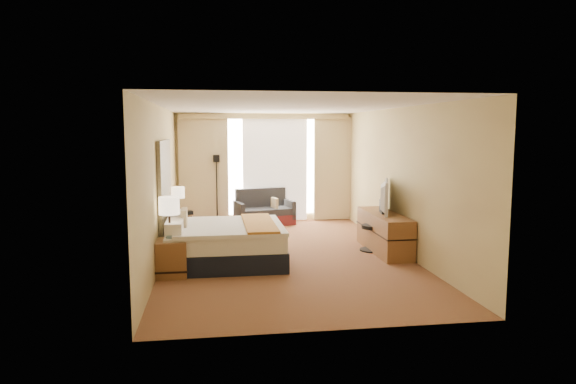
{
  "coord_description": "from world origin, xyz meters",
  "views": [
    {
      "loc": [
        -1.24,
        -8.81,
        2.2
      ],
      "look_at": [
        0.12,
        0.4,
        1.07
      ],
      "focal_mm": 32.0,
      "sensor_mm": 36.0,
      "label": 1
    }
  ],
  "objects": [
    {
      "name": "nightstand_right",
      "position": [
        -1.87,
        1.45,
        0.28
      ],
      "size": [
        0.45,
        0.52,
        0.55
      ],
      "primitive_type": "cube",
      "color": "brown",
      "rests_on": "floor"
    },
    {
      "name": "loveseat",
      "position": [
        -0.06,
        3.04,
        0.27
      ],
      "size": [
        1.44,
        0.98,
        0.83
      ],
      "rotation": [
        0.0,
        0.0,
        0.22
      ],
      "color": "maroon",
      "rests_on": "floor"
    },
    {
      "name": "ceiling",
      "position": [
        0.0,
        0.0,
        2.6
      ],
      "size": [
        4.2,
        7.0,
        0.02
      ],
      "primitive_type": "cube",
      "color": "silver",
      "rests_on": "wall_back"
    },
    {
      "name": "wall_left",
      "position": [
        -2.1,
        0.0,
        1.3
      ],
      "size": [
        0.02,
        7.0,
        2.6
      ],
      "primitive_type": "cube",
      "color": "#D6C382",
      "rests_on": "ground"
    },
    {
      "name": "headboard",
      "position": [
        -2.06,
        0.2,
        1.28
      ],
      "size": [
        0.06,
        1.85,
        1.5
      ],
      "primitive_type": "cube",
      "color": "black",
      "rests_on": "wall_left"
    },
    {
      "name": "desk_chair",
      "position": [
        1.68,
        0.08,
        0.42
      ],
      "size": [
        0.45,
        0.45,
        0.94
      ],
      "rotation": [
        0.0,
        0.0,
        -0.18
      ],
      "color": "black",
      "rests_on": "floor"
    },
    {
      "name": "wall_right",
      "position": [
        2.1,
        0.0,
        1.3
      ],
      "size": [
        0.02,
        7.0,
        2.6
      ],
      "primitive_type": "cube",
      "color": "#D6C382",
      "rests_on": "ground"
    },
    {
      "name": "tissue_box",
      "position": [
        -1.87,
        -1.08,
        0.6
      ],
      "size": [
        0.14,
        0.14,
        0.1
      ],
      "primitive_type": "cube",
      "rotation": [
        0.0,
        0.0,
        -0.27
      ],
      "color": "#8BB5D6",
      "rests_on": "nightstand_left"
    },
    {
      "name": "wall_back",
      "position": [
        0.0,
        3.5,
        1.3
      ],
      "size": [
        4.2,
        0.02,
        2.6
      ],
      "primitive_type": "cube",
      "color": "#D6C382",
      "rests_on": "ground"
    },
    {
      "name": "floor",
      "position": [
        0.0,
        0.0,
        0.0
      ],
      "size": [
        4.2,
        7.0,
        0.02
      ],
      "primitive_type": "cube",
      "color": "#521B17",
      "rests_on": "ground"
    },
    {
      "name": "wall_front",
      "position": [
        0.0,
        -3.5,
        1.3
      ],
      "size": [
        4.2,
        0.02,
        2.6
      ],
      "primitive_type": "cube",
      "color": "#D6C382",
      "rests_on": "ground"
    },
    {
      "name": "curtains",
      "position": [
        -0.0,
        3.39,
        1.41
      ],
      "size": [
        4.12,
        0.19,
        2.56
      ],
      "color": "beige",
      "rests_on": "floor"
    },
    {
      "name": "bed",
      "position": [
        -1.06,
        -0.39,
        0.34
      ],
      "size": [
        1.9,
        1.74,
        0.93
      ],
      "color": "black",
      "rests_on": "floor"
    },
    {
      "name": "floor_lamp",
      "position": [
        -1.15,
        3.3,
        1.15
      ],
      "size": [
        0.21,
        0.21,
        1.63
      ],
      "color": "black",
      "rests_on": "floor"
    },
    {
      "name": "lamp_right",
      "position": [
        -1.92,
        1.41,
        0.97
      ],
      "size": [
        0.26,
        0.26,
        0.54
      ],
      "color": "black",
      "rests_on": "nightstand_right"
    },
    {
      "name": "window",
      "position": [
        0.25,
        3.47,
        1.32
      ],
      "size": [
        2.3,
        0.02,
        2.3
      ],
      "primitive_type": "cube",
      "color": "white",
      "rests_on": "wall_back"
    },
    {
      "name": "telephone",
      "position": [
        -1.75,
        1.32,
        0.59
      ],
      "size": [
        0.24,
        0.21,
        0.08
      ],
      "primitive_type": "cube",
      "rotation": [
        0.0,
        0.0,
        0.39
      ],
      "color": "black",
      "rests_on": "nightstand_right"
    },
    {
      "name": "media_dresser",
      "position": [
        1.83,
        0.0,
        0.35
      ],
      "size": [
        0.5,
        1.8,
        0.7
      ],
      "primitive_type": "cube",
      "color": "brown",
      "rests_on": "floor"
    },
    {
      "name": "nightstand_left",
      "position": [
        -1.87,
        -1.05,
        0.28
      ],
      "size": [
        0.45,
        0.52,
        0.55
      ],
      "primitive_type": "cube",
      "color": "brown",
      "rests_on": "floor"
    },
    {
      "name": "television",
      "position": [
        1.78,
        0.1,
        1.0
      ],
      "size": [
        0.46,
        1.02,
        0.59
      ],
      "primitive_type": "imported",
      "rotation": [
        0.0,
        0.0,
        1.24
      ],
      "color": "black",
      "rests_on": "media_dresser"
    },
    {
      "name": "lamp_left",
      "position": [
        -1.9,
        -1.0,
        1.05
      ],
      "size": [
        0.31,
        0.31,
        0.65
      ],
      "color": "black",
      "rests_on": "nightstand_left"
    }
  ]
}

